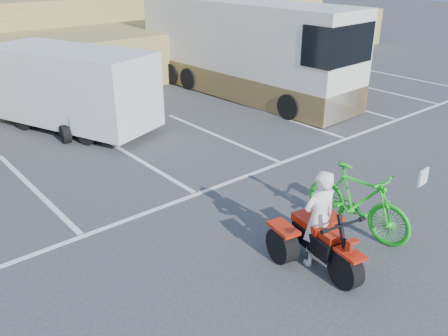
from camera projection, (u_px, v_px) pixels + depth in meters
ground at (274, 240)px, 8.87m from camera, size 100.00×100.00×0.00m
parking_stripes at (185, 161)px, 12.21m from camera, size 28.00×5.16×0.01m
grass_embankment at (2, 48)px, 19.11m from camera, size 40.00×8.50×3.10m
red_trike_atv at (320, 267)px, 8.10m from camera, size 1.57×1.90×1.10m
rider at (319, 219)px, 7.86m from camera, size 0.70×0.53×1.74m
green_dirt_bike at (357, 201)px, 8.87m from camera, size 0.77×2.23×1.32m
cargo_trailer at (72, 87)px, 14.02m from camera, size 3.76×5.54×2.40m
rv_motorhome at (243, 55)px, 17.62m from camera, size 2.84×9.40×3.34m
quad_atv_green at (78, 135)px, 14.04m from camera, size 1.34×1.66×0.99m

